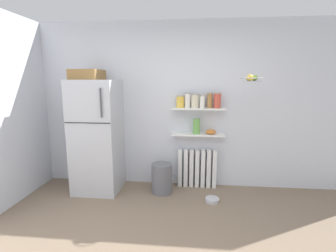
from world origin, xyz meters
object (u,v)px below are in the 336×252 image
(storage_jar_0, at_px, (180,101))
(storage_jar_5, at_px, (217,100))
(pet_food_bowl, at_px, (212,200))
(shelf_bowl, at_px, (211,132))
(refrigerator, at_px, (97,134))
(hanging_fruit_basket, at_px, (252,79))
(storage_jar_1, at_px, (188,100))
(storage_jar_2, at_px, (195,101))
(storage_jar_4, at_px, (210,100))
(storage_jar_3, at_px, (202,101))
(vase, at_px, (196,126))
(trash_bin, at_px, (162,178))
(radiator, at_px, (197,168))

(storage_jar_0, bearing_deg, storage_jar_5, 0.00)
(storage_jar_0, distance_m, pet_food_bowl, 1.52)
(storage_jar_5, height_order, shelf_bowl, storage_jar_5)
(refrigerator, xyz_separation_m, hanging_fruit_basket, (2.22, -0.16, 0.84))
(storage_jar_0, relative_size, storage_jar_1, 0.83)
(storage_jar_1, distance_m, storage_jar_2, 0.11)
(storage_jar_4, xyz_separation_m, shelf_bowl, (0.03, -0.00, -0.49))
(storage_jar_3, bearing_deg, vase, 180.00)
(shelf_bowl, height_order, pet_food_bowl, shelf_bowl)
(refrigerator, height_order, storage_jar_3, refrigerator)
(vase, height_order, trash_bin, vase)
(pet_food_bowl, xyz_separation_m, hanging_fruit_basket, (0.47, 0.09, 1.70))
(radiator, relative_size, storage_jar_3, 3.10)
(radiator, height_order, trash_bin, radiator)
(storage_jar_4, distance_m, vase, 0.45)
(radiator, xyz_separation_m, hanging_fruit_basket, (0.68, -0.41, 1.42))
(storage_jar_0, bearing_deg, refrigerator, -170.09)
(radiator, relative_size, pet_food_bowl, 3.09)
(storage_jar_3, height_order, shelf_bowl, storage_jar_3)
(storage_jar_2, bearing_deg, radiator, 28.13)
(storage_jar_4, bearing_deg, storage_jar_5, 0.00)
(storage_jar_4, distance_m, trash_bin, 1.40)
(storage_jar_1, xyz_separation_m, trash_bin, (-0.37, -0.24, -1.18))
(trash_bin, distance_m, pet_food_bowl, 0.81)
(storage_jar_1, distance_m, storage_jar_3, 0.23)
(storage_jar_3, bearing_deg, storage_jar_1, 180.00)
(storage_jar_1, xyz_separation_m, storage_jar_4, (0.34, 0.00, 0.00))
(shelf_bowl, bearing_deg, storage_jar_5, 0.00)
(storage_jar_3, xyz_separation_m, storage_jar_5, (0.22, 0.00, 0.02))
(storage_jar_1, distance_m, shelf_bowl, 0.61)
(storage_jar_4, bearing_deg, pet_food_bowl, -84.67)
(shelf_bowl, height_order, hanging_fruit_basket, hanging_fruit_basket)
(refrigerator, xyz_separation_m, storage_jar_0, (1.26, 0.22, 0.50))
(refrigerator, xyz_separation_m, storage_jar_5, (1.82, 0.22, 0.52))
(refrigerator, bearing_deg, storage_jar_4, 7.34)
(refrigerator, bearing_deg, storage_jar_1, 9.12)
(storage_jar_4, xyz_separation_m, vase, (-0.19, -0.00, -0.41))
(storage_jar_5, relative_size, vase, 1.01)
(refrigerator, relative_size, storage_jar_4, 7.87)
(refrigerator, distance_m, storage_jar_4, 1.80)
(storage_jar_2, relative_size, vase, 0.92)
(storage_jar_2, xyz_separation_m, storage_jar_5, (0.34, 0.00, 0.01))
(refrigerator, height_order, radiator, refrigerator)
(storage_jar_4, xyz_separation_m, trash_bin, (-0.71, -0.24, -1.18))
(storage_jar_0, relative_size, pet_food_bowl, 0.96)
(pet_food_bowl, bearing_deg, storage_jar_1, 128.73)
(storage_jar_0, bearing_deg, radiator, 6.10)
(radiator, distance_m, storage_jar_4, 1.11)
(radiator, relative_size, trash_bin, 1.35)
(radiator, height_order, storage_jar_1, storage_jar_1)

